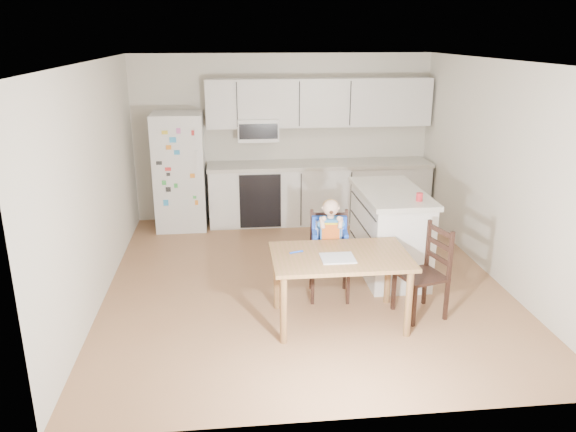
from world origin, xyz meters
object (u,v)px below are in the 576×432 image
Objects in this scene: kitchen_island at (389,232)px; red_cup at (419,197)px; dining_table at (340,264)px; chair_side at (430,265)px; refrigerator at (180,171)px; chair_booster at (330,238)px.

red_cup reaches higher than kitchen_island.
dining_table is at bearing -144.97° from red_cup.
kitchen_island is at bearing 54.19° from dining_table.
red_cup is 0.83m from chair_side.
red_cup is (2.78, -2.44, 0.22)m from refrigerator.
kitchen_island is 1.42m from dining_table.
chair_side is at bearing -48.52° from refrigerator.
red_cup is at bearing 35.03° from dining_table.
refrigerator reaches higher than kitchen_island.
kitchen_island is 1.25× the size of chair_booster.
refrigerator is 3.29m from kitchen_island.
chair_booster is at bearing -147.19° from kitchen_island.
refrigerator is 3.61m from dining_table.
chair_side reaches higher than dining_table.
kitchen_island is 0.99m from chair_booster.
refrigerator is 1.26× the size of dining_table.
red_cup reaches higher than chair_side.
chair_side is (2.71, -3.07, -0.31)m from refrigerator.
refrigerator reaches higher than dining_table.
dining_table is (1.77, -3.14, -0.23)m from refrigerator.
red_cup reaches higher than chair_booster.
chair_booster is 1.17× the size of chair_side.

